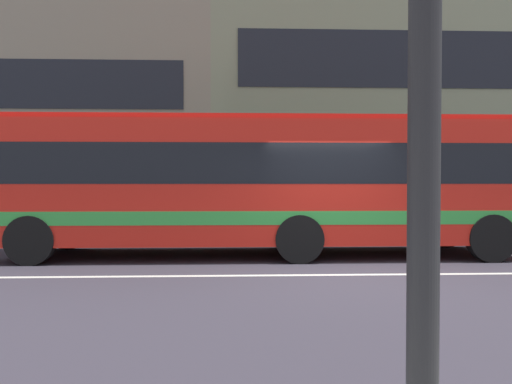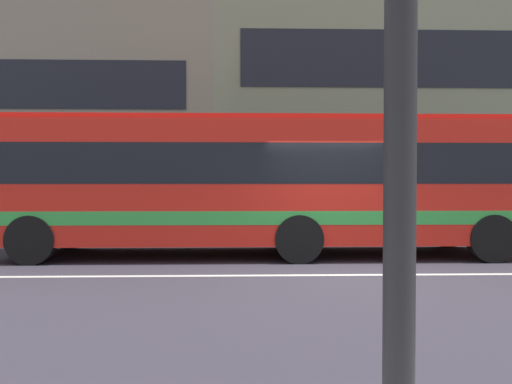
% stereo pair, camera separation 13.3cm
% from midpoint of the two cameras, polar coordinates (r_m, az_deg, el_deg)
% --- Properties ---
extents(ground_plane, '(160.00, 160.00, 0.00)m').
position_cam_midpoint_polar(ground_plane, '(9.58, 9.07, -8.98)').
color(ground_plane, '#38343E').
extents(lane_centre_line, '(60.00, 0.16, 0.01)m').
position_cam_midpoint_polar(lane_centre_line, '(9.58, 9.07, -8.95)').
color(lane_centre_line, silver).
rests_on(lane_centre_line, ground_plane).
extents(hedge_row_far, '(19.60, 1.10, 0.94)m').
position_cam_midpoint_polar(hedge_row_far, '(15.82, 3.10, -3.19)').
color(hedge_row_far, '#214922').
rests_on(hedge_row_far, ground_plane).
extents(apartment_block_right, '(25.31, 10.00, 10.82)m').
position_cam_midpoint_polar(apartment_block_right, '(27.35, 23.29, 8.97)').
color(apartment_block_right, gray).
rests_on(apartment_block_right, ground_plane).
extents(transit_bus, '(11.46, 2.68, 3.09)m').
position_cam_midpoint_polar(transit_bus, '(11.80, 0.32, 1.29)').
color(transit_bus, red).
rests_on(transit_bus, ground_plane).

